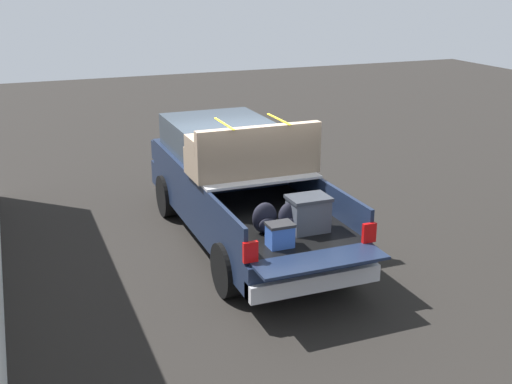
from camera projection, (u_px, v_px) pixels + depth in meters
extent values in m
plane|color=black|center=(243.00, 241.00, 11.16)|extent=(40.00, 40.00, 0.00)
cube|color=#162138|center=(243.00, 208.00, 10.97)|extent=(5.50, 1.92, 0.47)
cube|color=black|center=(270.00, 218.00, 9.83)|extent=(2.80, 1.80, 0.04)
cube|color=#162138|center=(212.00, 212.00, 9.43)|extent=(2.80, 0.06, 0.50)
cube|color=#162138|center=(325.00, 196.00, 10.08)|extent=(2.80, 0.06, 0.50)
cube|color=#162138|center=(239.00, 179.00, 10.96)|extent=(0.06, 1.80, 0.50)
cube|color=#162138|center=(320.00, 260.00, 8.35)|extent=(0.55, 1.80, 0.04)
cube|color=#B2B2B7|center=(252.00, 173.00, 10.35)|extent=(1.25, 1.92, 0.04)
cube|color=#162138|center=(218.00, 161.00, 12.00)|extent=(2.30, 1.92, 0.50)
cube|color=#2D3842|center=(219.00, 135.00, 11.74)|extent=(1.94, 1.76, 0.56)
cube|color=#162138|center=(197.00, 147.00, 13.21)|extent=(0.40, 1.82, 0.38)
cube|color=#B2B2B7|center=(314.00, 281.00, 8.61)|extent=(0.24, 1.92, 0.24)
cube|color=red|center=(250.00, 252.00, 8.22)|extent=(0.06, 0.20, 0.28)
cube|color=red|center=(369.00, 233.00, 8.83)|extent=(0.06, 0.20, 0.28)
cylinder|color=black|center=(168.00, 196.00, 12.27)|extent=(0.80, 0.30, 0.80)
cylinder|color=black|center=(254.00, 185.00, 12.88)|extent=(0.80, 0.30, 0.80)
cylinder|color=black|center=(229.00, 269.00, 9.19)|extent=(0.80, 0.30, 0.80)
cylinder|color=black|center=(337.00, 251.00, 9.80)|extent=(0.80, 0.30, 0.80)
cube|color=#474C56|center=(308.00, 215.00, 9.21)|extent=(0.40, 0.55, 0.47)
cube|color=#31353C|center=(309.00, 198.00, 9.12)|extent=(0.44, 0.59, 0.05)
ellipsoid|color=black|center=(288.00, 218.00, 9.15)|extent=(0.20, 0.31, 0.45)
ellipsoid|color=black|center=(291.00, 225.00, 9.08)|extent=(0.09, 0.21, 0.20)
ellipsoid|color=black|center=(265.00, 218.00, 9.14)|extent=(0.20, 0.37, 0.46)
ellipsoid|color=black|center=(268.00, 225.00, 9.06)|extent=(0.09, 0.26, 0.20)
cube|color=#3359B2|center=(280.00, 236.00, 8.69)|extent=(0.26, 0.34, 0.30)
cube|color=#262628|center=(280.00, 225.00, 8.64)|extent=(0.28, 0.36, 0.04)
cube|color=#84705B|center=(252.00, 159.00, 10.28)|extent=(0.81, 2.05, 0.42)
cube|color=#84705B|center=(260.00, 139.00, 9.86)|extent=(0.16, 2.05, 0.40)
cube|color=#84705B|center=(195.00, 145.00, 9.89)|extent=(0.57, 0.20, 0.22)
cube|color=#84705B|center=(303.00, 134.00, 10.54)|extent=(0.57, 0.20, 0.22)
cube|color=yellow|center=(224.00, 124.00, 9.92)|extent=(0.91, 0.03, 0.02)
cube|color=yellow|center=(279.00, 119.00, 10.24)|extent=(0.91, 0.03, 0.02)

